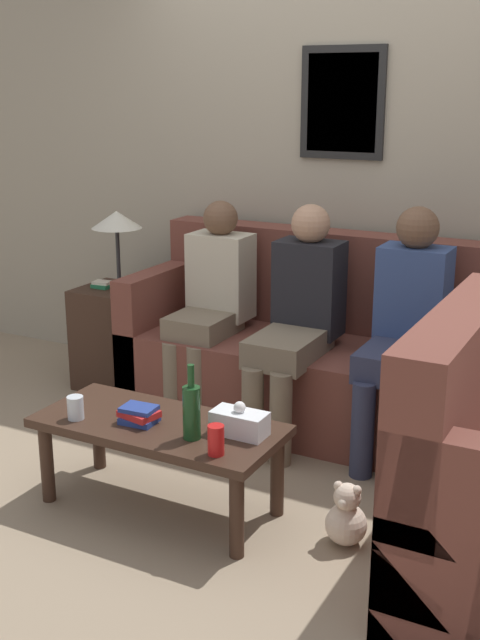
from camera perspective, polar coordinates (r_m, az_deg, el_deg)
ground_plane at (r=4.15m, az=2.03°, el=-9.29°), size 16.00×16.00×0.00m
wall_back at (r=4.61m, az=7.30°, el=10.13°), size 9.00×0.08×2.60m
couch_main at (r=4.43m, az=4.88°, el=-2.66°), size 1.96×0.81×1.02m
coffee_table at (r=3.51m, az=-5.78°, el=-8.13°), size 1.08×0.49×0.41m
side_table_with_lamp at (r=4.94m, az=-8.87°, el=-0.57°), size 0.40×0.40×1.09m
wine_bottle at (r=3.27m, az=-3.47°, el=-6.46°), size 0.07×0.07×0.32m
drinking_glass at (r=3.55m, az=-11.62°, el=-6.13°), size 0.07×0.07×0.10m
book_stack at (r=3.47m, az=-7.19°, el=-6.69°), size 0.17×0.15×0.07m
soda_can at (r=3.15m, az=-1.72°, el=-8.53°), size 0.07×0.07×0.12m
tissue_box at (r=3.33m, az=-0.03°, el=-7.30°), size 0.23×0.12×0.15m
person_left at (r=4.44m, az=-2.06°, el=1.50°), size 0.34×0.57×1.19m
person_middle at (r=4.11m, az=4.13°, el=0.35°), size 0.34×0.66×1.21m
person_right at (r=3.97m, az=11.64°, el=-0.30°), size 0.34×0.63×1.24m
teddy_bear at (r=3.36m, az=7.57°, el=-13.77°), size 0.17×0.17×0.27m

